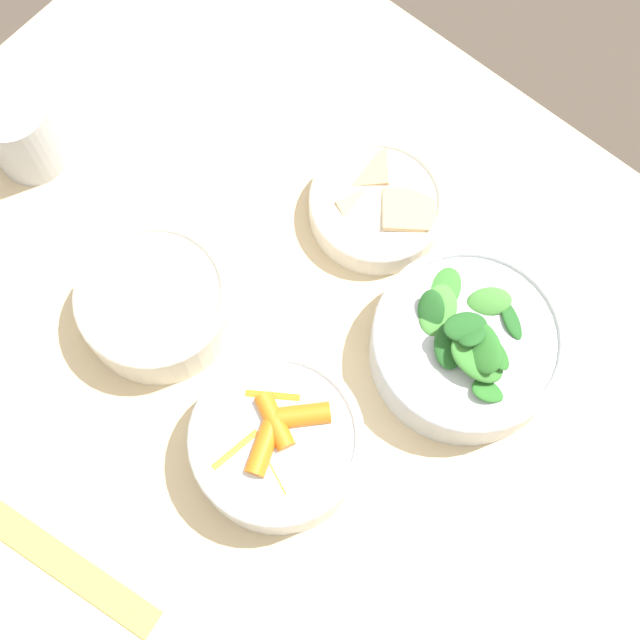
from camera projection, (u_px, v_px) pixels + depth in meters
The scene contains 8 objects.
ground_plane at pixel (307, 471), 1.58m from camera, with size 10.00×10.00×0.00m, color #4C4238.
dining_table at pixel (299, 380), 1.02m from camera, with size 0.98×0.77×0.73m.
bowl_carrots at pixel (277, 442), 0.82m from camera, with size 0.16×0.16×0.07m.
bowl_greens at pixel (466, 344), 0.85m from camera, with size 0.19×0.19×0.10m.
bowl_beans_hotdog at pixel (156, 304), 0.87m from camera, with size 0.15×0.15×0.06m.
bowl_cookies at pixel (377, 205), 0.92m from camera, with size 0.14×0.14×0.04m.
ruler at pixel (39, 546), 0.82m from camera, with size 0.26×0.07×0.00m.
cup at pixel (22, 134), 0.92m from camera, with size 0.07×0.07×0.09m.
Camera 1 is at (-0.20, 0.19, 1.58)m, focal length 50.00 mm.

